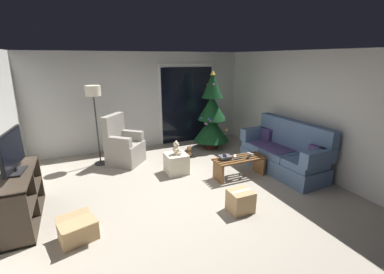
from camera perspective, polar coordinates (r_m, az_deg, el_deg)
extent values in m
plane|color=#9E9384|center=(4.74, -1.02, -12.76)|extent=(7.00, 7.00, 0.00)
cube|color=beige|center=(7.13, -10.78, 7.78)|extent=(5.72, 0.12, 2.50)
cube|color=beige|center=(5.95, 25.27, 4.68)|extent=(0.12, 6.00, 2.50)
cube|color=silver|center=(7.46, -1.11, 7.32)|extent=(1.60, 0.02, 2.20)
cube|color=black|center=(7.46, -1.06, 6.92)|extent=(1.50, 0.02, 2.10)
cube|color=slate|center=(5.94, 18.82, -5.54)|extent=(0.84, 1.93, 0.34)
cube|color=slate|center=(5.46, 23.45, -5.35)|extent=(0.70, 0.63, 0.14)
cube|color=slate|center=(5.84, 18.90, -3.40)|extent=(0.70, 0.63, 0.14)
cube|color=slate|center=(6.26, 14.95, -1.68)|extent=(0.70, 0.63, 0.14)
cube|color=slate|center=(5.95, 21.43, 0.47)|extent=(0.28, 1.91, 0.60)
cube|color=slate|center=(5.25, 25.90, -4.05)|extent=(0.77, 0.23, 0.28)
cube|color=slate|center=(6.39, 13.78, 0.76)|extent=(0.77, 0.23, 0.28)
cube|color=#47386B|center=(5.97, 17.16, -2.01)|extent=(0.64, 0.92, 0.02)
cube|color=#47386B|center=(5.47, 25.57, -3.20)|extent=(0.13, 0.32, 0.28)
cube|color=#47386B|center=(6.37, 15.85, 0.55)|extent=(0.13, 0.32, 0.28)
cube|color=brown|center=(5.24, 11.46, -5.31)|extent=(1.10, 0.05, 0.04)
cube|color=brown|center=(5.31, 10.92, -4.99)|extent=(1.10, 0.05, 0.04)
cube|color=brown|center=(5.38, 10.39, -4.68)|extent=(1.10, 0.05, 0.04)
cube|color=brown|center=(5.44, 9.87, -4.37)|extent=(1.10, 0.05, 0.04)
cube|color=brown|center=(5.51, 9.37, -4.07)|extent=(1.10, 0.05, 0.04)
cube|color=brown|center=(5.21, 5.76, -7.64)|extent=(0.05, 0.36, 0.38)
cube|color=brown|center=(5.73, 14.37, -5.78)|extent=(0.05, 0.36, 0.38)
cube|color=#333338|center=(5.29, 10.03, -4.67)|extent=(0.16, 0.06, 0.02)
cube|color=black|center=(5.41, 12.22, -4.31)|extent=(0.15, 0.13, 0.02)
cube|color=#ADADB2|center=(5.61, 12.60, -3.56)|extent=(0.09, 0.16, 0.02)
cube|color=silver|center=(5.42, 9.38, -4.13)|extent=(0.13, 0.15, 0.02)
cube|color=#285684|center=(5.26, 7.36, -4.60)|extent=(0.19, 0.16, 0.03)
cube|color=#4C4C51|center=(5.24, 7.26, -4.28)|extent=(0.24, 0.21, 0.04)
cube|color=black|center=(5.22, 7.15, -4.05)|extent=(0.12, 0.16, 0.01)
cylinder|color=#4C1E19|center=(7.11, 4.19, -1.97)|extent=(0.36, 0.36, 0.10)
cylinder|color=brown|center=(7.07, 4.21, -1.12)|extent=(0.08, 0.08, 0.12)
cone|color=#0F3819|center=(6.97, 4.28, 1.80)|extent=(0.93, 0.93, 0.63)
cone|color=#0F3819|center=(6.84, 4.38, 6.43)|extent=(0.74, 0.74, 0.63)
cone|color=#0F3819|center=(6.76, 4.49, 11.20)|extent=(0.55, 0.55, 0.63)
sphere|color=#B233A5|center=(6.62, 4.73, 11.35)|extent=(0.06, 0.06, 0.06)
sphere|color=#1E8C33|center=(6.60, 2.89, 3.01)|extent=(0.06, 0.06, 0.06)
sphere|color=#1E8C33|center=(7.32, 5.52, 2.93)|extent=(0.06, 0.06, 0.06)
sphere|color=#B233A5|center=(6.58, 3.18, 2.88)|extent=(0.06, 0.06, 0.06)
sphere|color=gold|center=(6.87, 7.60, 1.49)|extent=(0.06, 0.06, 0.06)
sphere|color=blue|center=(6.69, 2.09, 4.20)|extent=(0.06, 0.06, 0.06)
sphere|color=#B233A5|center=(6.56, 4.07, 3.58)|extent=(0.06, 0.06, 0.06)
sphere|color=gold|center=(6.85, 3.48, 11.32)|extent=(0.06, 0.06, 0.06)
sphere|color=blue|center=(6.58, 4.30, 8.64)|extent=(0.06, 0.06, 0.06)
sphere|color=gold|center=(7.10, 2.14, 4.77)|extent=(0.06, 0.06, 0.06)
sphere|color=#B233A5|center=(6.99, 4.77, 9.37)|extent=(0.06, 0.06, 0.06)
sphere|color=blue|center=(6.57, 3.70, 3.97)|extent=(0.06, 0.06, 0.06)
cone|color=#EAD14C|center=(6.74, 4.56, 13.88)|extent=(0.14, 0.14, 0.12)
cube|color=gray|center=(6.23, -14.18, -4.22)|extent=(0.96, 0.96, 0.31)
cube|color=gray|center=(6.14, -14.34, -2.09)|extent=(0.96, 0.96, 0.18)
cube|color=gray|center=(6.17, -16.77, 1.77)|extent=(0.57, 0.62, 0.64)
cube|color=gray|center=(6.30, -13.02, 0.39)|extent=(0.53, 0.48, 0.22)
cube|color=gray|center=(5.85, -15.71, -1.11)|extent=(0.53, 0.48, 0.22)
cylinder|color=#2D2D30|center=(6.42, -19.27, -5.41)|extent=(0.28, 0.28, 0.02)
cylinder|color=#2D2D30|center=(6.18, -19.97, 1.37)|extent=(0.03, 0.03, 1.55)
cylinder|color=beige|center=(6.02, -20.81, 9.42)|extent=(0.32, 0.32, 0.22)
cube|color=#382D23|center=(4.82, -32.45, -14.91)|extent=(0.40, 1.40, 0.04)
cube|color=#382D23|center=(4.50, -33.94, -6.70)|extent=(0.40, 1.40, 0.04)
cube|color=#382D23|center=(4.69, -35.49, -11.13)|extent=(0.02, 1.40, 0.78)
cube|color=#382D23|center=(4.06, -34.58, -15.21)|extent=(0.40, 0.04, 0.78)
cube|color=#382D23|center=(5.26, -32.13, -7.65)|extent=(0.40, 0.04, 0.78)
cube|color=#382D23|center=(4.65, -33.18, -10.95)|extent=(0.40, 0.04, 0.75)
cube|color=#382D23|center=(4.65, -33.18, -10.95)|extent=(0.40, 1.33, 0.04)
cube|color=#A32D28|center=(4.23, -33.90, -17.20)|extent=(0.30, 0.04, 0.28)
cube|color=#285684|center=(4.27, -33.81, -16.64)|extent=(0.30, 0.04, 0.31)
cube|color=#337042|center=(4.30, -33.73, -16.08)|extent=(0.30, 0.04, 0.34)
cube|color=#B79333|center=(4.36, -33.57, -15.96)|extent=(0.30, 0.04, 0.30)
cube|color=black|center=(4.49, -34.01, -6.31)|extent=(0.24, 0.38, 0.03)
cube|color=black|center=(4.48, -34.11, -5.78)|extent=(0.05, 0.06, 0.06)
cube|color=black|center=(4.39, -34.73, -2.26)|extent=(0.14, 0.84, 0.52)
cube|color=black|center=(4.38, -34.48, -2.25)|extent=(0.11, 0.78, 0.47)
cube|color=beige|center=(5.54, -3.46, -5.76)|extent=(0.44, 0.44, 0.42)
cylinder|color=beige|center=(5.49, -2.78, -3.26)|extent=(0.13, 0.11, 0.06)
cylinder|color=beige|center=(5.40, -2.98, -3.62)|extent=(0.13, 0.11, 0.06)
sphere|color=beige|center=(5.43, -3.51, -2.74)|extent=(0.15, 0.15, 0.15)
sphere|color=beige|center=(5.39, -3.54, -1.55)|extent=(0.11, 0.11, 0.11)
sphere|color=#F4E5C1|center=(5.39, -3.02, -1.67)|extent=(0.04, 0.04, 0.04)
sphere|color=beige|center=(5.41, -3.46, -0.95)|extent=(0.04, 0.04, 0.04)
sphere|color=beige|center=(5.34, -3.63, -1.20)|extent=(0.04, 0.04, 0.04)
sphere|color=beige|center=(5.49, -3.16, -2.40)|extent=(0.06, 0.06, 0.06)
sphere|color=beige|center=(5.36, -3.46, -2.90)|extent=(0.06, 0.06, 0.06)
cylinder|color=brown|center=(6.47, -1.27, -4.03)|extent=(0.08, 0.12, 0.06)
cylinder|color=brown|center=(6.52, -0.51, -3.86)|extent=(0.08, 0.12, 0.06)
sphere|color=brown|center=(6.43, -0.61, -3.54)|extent=(0.15, 0.15, 0.15)
sphere|color=brown|center=(6.38, -0.61, -2.54)|extent=(0.11, 0.11, 0.11)
sphere|color=#A37A51|center=(6.43, -0.85, -2.50)|extent=(0.04, 0.04, 0.04)
sphere|color=brown|center=(6.35, -0.91, -2.21)|extent=(0.04, 0.04, 0.04)
sphere|color=brown|center=(6.39, -0.33, -2.09)|extent=(0.04, 0.04, 0.04)
sphere|color=brown|center=(6.40, -1.25, -3.53)|extent=(0.06, 0.06, 0.06)
sphere|color=brown|center=(6.47, -0.17, -3.29)|extent=(0.06, 0.06, 0.06)
cube|color=tan|center=(4.32, 10.53, -13.57)|extent=(0.37, 0.33, 0.35)
cube|color=beige|center=(4.24, 10.66, -11.52)|extent=(0.33, 0.06, 0.00)
cube|color=tan|center=(3.99, -23.54, -18.35)|extent=(0.52, 0.41, 0.28)
cube|color=tan|center=(4.06, -24.59, -15.15)|extent=(0.45, 0.21, 0.06)
cube|color=tan|center=(3.75, -22.97, -17.80)|extent=(0.45, 0.21, 0.06)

